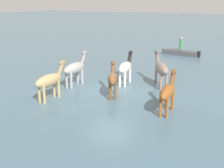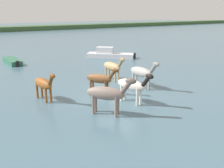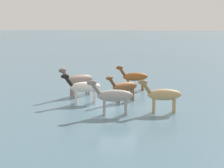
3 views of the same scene
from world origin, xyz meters
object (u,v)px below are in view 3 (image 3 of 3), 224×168
(horse_lead, at_px, (124,87))
(horse_pinto_flank, at_px, (163,95))
(horse_dark_mare, at_px, (84,87))
(horse_dun_straggler, at_px, (134,77))
(horse_gray_outer, at_px, (113,96))
(horse_mid_herd, at_px, (79,80))

(horse_lead, height_order, horse_pinto_flank, horse_pinto_flank)
(horse_dark_mare, relative_size, horse_dun_straggler, 1.04)
(horse_gray_outer, distance_m, horse_dark_mare, 3.14)
(horse_pinto_flank, distance_m, horse_dun_straggler, 6.14)
(horse_lead, height_order, horse_dark_mare, horse_dark_mare)
(horse_lead, bearing_deg, horse_gray_outer, 48.95)
(horse_mid_herd, xyz_separation_m, horse_pinto_flank, (3.92, 5.48, -0.06))
(horse_gray_outer, bearing_deg, horse_pinto_flank, -174.04)
(horse_gray_outer, bearing_deg, horse_lead, -105.75)
(horse_gray_outer, height_order, horse_pinto_flank, horse_gray_outer)
(horse_mid_herd, distance_m, horse_dun_straggler, 4.37)
(horse_dark_mare, distance_m, horse_dun_straggler, 5.22)
(horse_pinto_flank, xyz_separation_m, horse_dun_straggler, (-5.93, -1.60, -0.05))
(horse_dark_mare, relative_size, horse_pinto_flank, 1.00)
(horse_dark_mare, xyz_separation_m, horse_dun_straggler, (-4.12, 3.21, -0.05))
(horse_dark_mare, bearing_deg, horse_gray_outer, 116.02)
(horse_gray_outer, xyz_separation_m, horse_dun_straggler, (-6.53, 1.19, -0.09))
(horse_dun_straggler, bearing_deg, horse_pinto_flank, 96.11)
(horse_lead, relative_size, horse_pinto_flank, 0.85)
(horse_dark_mare, height_order, horse_pinto_flank, horse_dark_mare)
(horse_gray_outer, xyz_separation_m, horse_dark_mare, (-2.41, -2.02, -0.04))
(horse_mid_herd, bearing_deg, horse_dark_mare, 69.38)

